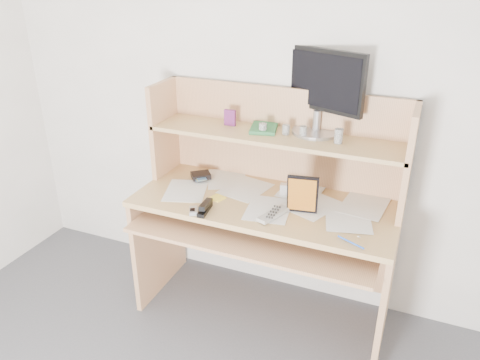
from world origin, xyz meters
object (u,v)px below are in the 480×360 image
at_px(desk, 269,204).
at_px(monitor, 320,89).
at_px(tv_remote, 273,214).
at_px(game_case, 303,194).
at_px(keyboard, 228,213).

height_order(desk, monitor, monitor).
height_order(tv_remote, monitor, monitor).
relative_size(desk, game_case, 6.47).
relative_size(keyboard, game_case, 2.47).
relative_size(desk, keyboard, 2.62).
xyz_separation_m(keyboard, tv_remote, (0.29, -0.08, 0.10)).
distance_m(keyboard, tv_remote, 0.31).
relative_size(desk, tv_remote, 7.22).
xyz_separation_m(desk, tv_remote, (0.10, -0.23, 0.07)).
bearing_deg(tv_remote, desk, 134.23).
bearing_deg(game_case, keyboard, 169.42).
bearing_deg(monitor, tv_remote, -82.27).
height_order(game_case, monitor, monitor).
xyz_separation_m(desk, game_case, (0.22, -0.15, 0.17)).
distance_m(keyboard, monitor, 0.82).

